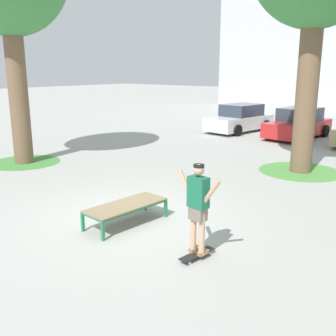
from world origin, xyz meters
TOP-DOWN VIEW (x-y plane):
  - ground_plane at (0.00, 0.00)m, footprint 120.00×120.00m
  - skate_box at (0.26, -0.34)m, footprint 0.92×1.96m
  - skateboard at (2.45, -0.71)m, footprint 0.30×0.82m
  - skater at (2.45, -0.71)m, footprint 1.00×0.32m
  - grass_patch_near_left at (-6.93, 1.56)m, footprint 2.59×2.59m
  - grass_patch_mid_back at (1.57, 6.71)m, footprint 2.76×2.76m
  - car_white at (-4.32, 13.19)m, footprint 2.34×4.39m
  - car_red at (-1.05, 13.20)m, footprint 2.23×4.35m

SIDE VIEW (x-z plane):
  - ground_plane at x=0.00m, z-range 0.00..0.00m
  - grass_patch_near_left at x=-6.93m, z-range 0.00..0.01m
  - grass_patch_mid_back at x=1.57m, z-range 0.00..0.01m
  - skateboard at x=2.45m, z-range 0.03..0.12m
  - skate_box at x=0.26m, z-range 0.18..0.64m
  - car_white at x=-4.32m, z-range -0.06..1.44m
  - car_red at x=-1.05m, z-range -0.06..1.44m
  - skater at x=2.45m, z-range 0.22..1.92m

